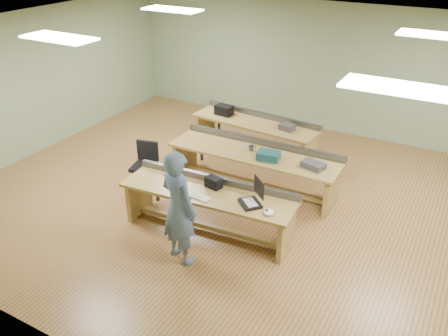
{
  "coord_description": "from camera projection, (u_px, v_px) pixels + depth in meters",
  "views": [
    {
      "loc": [
        3.25,
        -6.63,
        4.53
      ],
      "look_at": [
        -0.13,
        -0.6,
        0.93
      ],
      "focal_mm": 38.0,
      "sensor_mm": 36.0,
      "label": 1
    }
  ],
  "objects": [
    {
      "name": "wall_back",
      "position": [
        325.0,
        68.0,
        11.04
      ],
      "size": [
        10.0,
        0.04,
        3.0
      ],
      "primitive_type": "cube",
      "color": "gray",
      "rests_on": "floor"
    },
    {
      "name": "floor",
      "position": [
        246.0,
        202.0,
        8.63
      ],
      "size": [
        10.0,
        10.0,
        0.0
      ],
      "primitive_type": "plane",
      "color": "#A3693E",
      "rests_on": "ground"
    },
    {
      "name": "ceiling",
      "position": [
        251.0,
        35.0,
        7.25
      ],
      "size": [
        10.0,
        10.0,
        0.0
      ],
      "primitive_type": "plane",
      "color": "silver",
      "rests_on": "wall_back"
    },
    {
      "name": "workbench_front",
      "position": [
        209.0,
        201.0,
        7.58
      ],
      "size": [
        2.9,
        0.97,
        0.86
      ],
      "rotation": [
        0.0,
        0.0,
        0.07
      ],
      "color": "#A78846",
      "rests_on": "floor"
    },
    {
      "name": "drinks_can",
      "position": [
        255.0,
        148.0,
        8.77
      ],
      "size": [
        0.07,
        0.07,
        0.12
      ],
      "primitive_type": "cylinder",
      "rotation": [
        0.0,
        0.0,
        0.12
      ],
      "color": "silver",
      "rests_on": "workbench_mid"
    },
    {
      "name": "parts_bin_teal",
      "position": [
        269.0,
        156.0,
        8.47
      ],
      "size": [
        0.44,
        0.36,
        0.14
      ],
      "primitive_type": "cube",
      "rotation": [
        0.0,
        0.0,
        0.15
      ],
      "color": "#164147",
      "rests_on": "workbench_mid"
    },
    {
      "name": "tray_back",
      "position": [
        287.0,
        127.0,
        9.67
      ],
      "size": [
        0.33,
        0.27,
        0.12
      ],
      "primitive_type": "cube",
      "rotation": [
        0.0,
        0.0,
        -0.2
      ],
      "color": "#38373A",
      "rests_on": "workbench_back"
    },
    {
      "name": "keyboard",
      "position": [
        197.0,
        196.0,
        7.33
      ],
      "size": [
        0.46,
        0.21,
        0.03
      ],
      "primitive_type": "cube",
      "rotation": [
        0.0,
        0.0,
        -0.14
      ],
      "color": "beige",
      "rests_on": "workbench_front"
    },
    {
      "name": "workbench_mid",
      "position": [
        255.0,
        161.0,
        8.86
      ],
      "size": [
        3.25,
        0.9,
        0.86
      ],
      "rotation": [
        0.0,
        0.0,
        0.01
      ],
      "color": "#A78846",
      "rests_on": "floor"
    },
    {
      "name": "wall_front",
      "position": [
        73.0,
        255.0,
        4.85
      ],
      "size": [
        10.0,
        0.04,
        3.0
      ],
      "primitive_type": "cube",
      "color": "gray",
      "rests_on": "floor"
    },
    {
      "name": "storage_box_back",
      "position": [
        224.0,
        110.0,
        10.42
      ],
      "size": [
        0.39,
        0.29,
        0.21
      ],
      "primitive_type": "cube",
      "rotation": [
        0.0,
        0.0,
        -0.09
      ],
      "color": "black",
      "rests_on": "workbench_back"
    },
    {
      "name": "task_chair",
      "position": [
        146.0,
        173.0,
        8.91
      ],
      "size": [
        0.6,
        0.6,
        0.93
      ],
      "rotation": [
        0.0,
        0.0,
        0.23
      ],
      "color": "black",
      "rests_on": "floor"
    },
    {
      "name": "camera_bag",
      "position": [
        214.0,
        182.0,
        7.56
      ],
      "size": [
        0.29,
        0.21,
        0.18
      ],
      "primitive_type": "cube",
      "rotation": [
        0.0,
        0.0,
        -0.2
      ],
      "color": "black",
      "rests_on": "workbench_front"
    },
    {
      "name": "workbench_back",
      "position": [
        255.0,
        130.0,
        10.18
      ],
      "size": [
        2.83,
        0.97,
        0.86
      ],
      "rotation": [
        0.0,
        0.0,
        -0.08
      ],
      "color": "#A78846",
      "rests_on": "floor"
    },
    {
      "name": "person",
      "position": [
        179.0,
        208.0,
        6.78
      ],
      "size": [
        0.75,
        0.6,
        1.79
      ],
      "primitive_type": "imported",
      "rotation": [
        0.0,
        0.0,
        2.85
      ],
      "color": "slate",
      "rests_on": "floor"
    },
    {
      "name": "trackball_mouse",
      "position": [
        268.0,
        212.0,
        6.88
      ],
      "size": [
        0.19,
        0.2,
        0.07
      ],
      "primitive_type": "ellipsoid",
      "rotation": [
        0.0,
        0.0,
        -0.26
      ],
      "color": "white",
      "rests_on": "workbench_front"
    },
    {
      "name": "wall_left",
      "position": [
        39.0,
        82.0,
        10.11
      ],
      "size": [
        0.04,
        8.0,
        3.0
      ],
      "primitive_type": "cube",
      "color": "gray",
      "rests_on": "floor"
    },
    {
      "name": "mug",
      "position": [
        252.0,
        148.0,
        8.81
      ],
      "size": [
        0.11,
        0.11,
        0.09
      ],
      "primitive_type": "imported",
      "rotation": [
        0.0,
        0.0,
        0.02
      ],
      "color": "#38373A",
      "rests_on": "workbench_mid"
    },
    {
      "name": "fluor_panels",
      "position": [
        251.0,
        37.0,
        7.26
      ],
      "size": [
        6.2,
        3.5,
        0.03
      ],
      "color": "white",
      "rests_on": "ceiling"
    },
    {
      "name": "laptop_base",
      "position": [
        250.0,
        203.0,
        7.13
      ],
      "size": [
        0.44,
        0.44,
        0.04
      ],
      "primitive_type": "cube",
      "rotation": [
        0.0,
        0.0,
        -0.73
      ],
      "color": "black",
      "rests_on": "workbench_front"
    },
    {
      "name": "laptop_screen",
      "position": [
        259.0,
        187.0,
        7.05
      ],
      "size": [
        0.27,
        0.24,
        0.27
      ],
      "primitive_type": "cube",
      "rotation": [
        0.0,
        0.0,
        -0.73
      ],
      "color": "black",
      "rests_on": "laptop_base"
    },
    {
      "name": "parts_bin_grey",
      "position": [
        313.0,
        165.0,
        8.17
      ],
      "size": [
        0.44,
        0.34,
        0.11
      ],
      "primitive_type": "cube",
      "rotation": [
        0.0,
        0.0,
        -0.24
      ],
      "color": "#38373A",
      "rests_on": "workbench_mid"
    }
  ]
}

